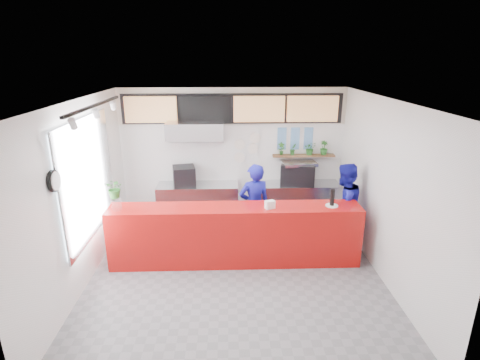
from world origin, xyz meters
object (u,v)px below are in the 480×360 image
(espresso_machine, at_px, (298,173))
(staff_center, at_px, (254,206))
(staff_right, at_px, (343,206))
(service_counter, at_px, (235,235))
(pepper_mill, at_px, (332,197))
(panini_oven, at_px, (184,176))

(espresso_machine, xyz_separation_m, staff_center, (-1.06, -1.18, -0.29))
(staff_center, height_order, staff_right, staff_right)
(espresso_machine, bearing_deg, service_counter, -115.34)
(staff_center, height_order, pepper_mill, staff_center)
(service_counter, height_order, espresso_machine, espresso_machine)
(panini_oven, bearing_deg, espresso_machine, -11.09)
(service_counter, bearing_deg, staff_right, 13.65)
(staff_center, xyz_separation_m, staff_right, (1.72, -0.11, 0.01))
(staff_center, xyz_separation_m, pepper_mill, (1.34, -0.65, 0.41))
(service_counter, bearing_deg, espresso_machine, 51.07)
(panini_oven, xyz_separation_m, espresso_machine, (2.54, 0.00, 0.03))
(service_counter, height_order, staff_center, staff_center)
(staff_center, relative_size, pepper_mill, 5.74)
(staff_center, bearing_deg, espresso_machine, -146.48)
(staff_right, bearing_deg, panini_oven, -53.22)
(service_counter, relative_size, panini_oven, 9.59)
(espresso_machine, relative_size, staff_right, 0.43)
(service_counter, bearing_deg, pepper_mill, -0.78)
(panini_oven, relative_size, staff_right, 0.27)
(service_counter, distance_m, staff_center, 0.79)
(panini_oven, height_order, espresso_machine, espresso_machine)
(panini_oven, distance_m, staff_center, 1.91)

